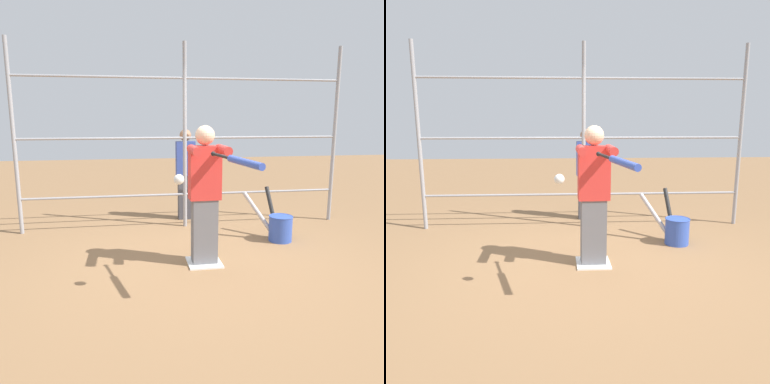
# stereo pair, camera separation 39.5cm
# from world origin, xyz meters

# --- Properties ---
(ground_plane) EXTENTS (24.00, 24.00, 0.00)m
(ground_plane) POSITION_xyz_m (0.00, 0.00, 0.00)
(ground_plane) COLOR olive
(home_plate) EXTENTS (0.40, 0.40, 0.02)m
(home_plate) POSITION_xyz_m (0.00, 0.00, 0.01)
(home_plate) COLOR white
(home_plate) RESTS_ON ground
(fence_backstop) EXTENTS (5.04, 0.06, 2.82)m
(fence_backstop) POSITION_xyz_m (0.00, -1.60, 1.41)
(fence_backstop) COLOR #939399
(fence_backstop) RESTS_ON ground
(batter) EXTENTS (0.42, 0.55, 1.63)m
(batter) POSITION_xyz_m (0.00, 0.02, 0.88)
(batter) COLOR slate
(batter) RESTS_ON ground
(baseball_bat_swinging) EXTENTS (0.28, 0.88, 0.09)m
(baseball_bat_swinging) POSITION_xyz_m (-0.14, 0.96, 1.33)
(baseball_bat_swinging) COLOR black
(softball_in_flight) EXTENTS (0.10, 0.10, 0.10)m
(softball_in_flight) POSITION_xyz_m (0.40, 0.82, 1.16)
(softball_in_flight) COLOR white
(bat_bucket) EXTENTS (0.66, 0.63, 0.72)m
(bat_bucket) POSITION_xyz_m (-1.21, -0.67, 0.21)
(bat_bucket) COLOR #3351B2
(bat_bucket) RESTS_ON ground
(bystander_behind_fence) EXTENTS (0.32, 0.20, 1.53)m
(bystander_behind_fence) POSITION_xyz_m (-0.08, -2.06, 0.80)
(bystander_behind_fence) COLOR #3F3F47
(bystander_behind_fence) RESTS_ON ground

